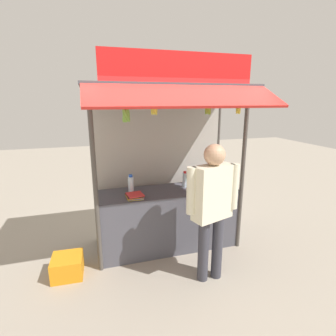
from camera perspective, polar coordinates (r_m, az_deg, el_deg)
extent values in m
plane|color=#9E9384|center=(4.35, 0.00, -16.43)|extent=(20.00, 20.00, 0.00)
cube|color=#4C4C56|center=(4.14, 0.00, -10.95)|extent=(2.10, 0.65, 0.92)
cylinder|color=#4C4742|center=(3.41, -15.55, -3.77)|extent=(0.06, 0.06, 2.40)
cylinder|color=#4C4742|center=(4.02, 15.90, -1.01)|extent=(0.06, 0.06, 2.40)
cylinder|color=#4C4742|center=(4.19, -15.88, -0.37)|extent=(0.06, 0.06, 2.40)
cylinder|color=#4C4742|center=(4.70, 10.62, 1.53)|extent=(0.06, 0.06, 2.40)
cube|color=#B7B2A8|center=(4.33, -1.86, 0.33)|extent=(2.06, 0.04, 2.35)
cube|color=#3F3F44|center=(3.72, 0.09, 17.37)|extent=(2.30, 1.01, 0.04)
cube|color=red|center=(3.00, 4.44, 15.39)|extent=(2.26, 0.51, 0.26)
cube|color=red|center=(3.30, 2.56, 21.11)|extent=(1.89, 0.04, 0.35)
cylinder|color=#59544C|center=(3.32, 2.21, 15.96)|extent=(2.00, 0.02, 0.02)
cylinder|color=silver|center=(4.25, 6.04, -2.17)|extent=(0.06, 0.06, 0.20)
cylinder|color=#198C33|center=(4.22, 6.08, -0.69)|extent=(0.04, 0.04, 0.03)
cylinder|color=silver|center=(4.23, 8.66, -2.30)|extent=(0.07, 0.07, 0.21)
cylinder|color=white|center=(4.20, 8.73, -0.76)|extent=(0.04, 0.04, 0.03)
cylinder|color=silver|center=(3.82, -8.06, -3.78)|extent=(0.08, 0.08, 0.26)
cylinder|color=blue|center=(3.78, -8.14, -1.69)|extent=(0.05, 0.05, 0.03)
cylinder|color=silver|center=(4.09, 3.67, -2.64)|extent=(0.07, 0.07, 0.23)
cylinder|color=red|center=(4.05, 3.70, -0.91)|extent=(0.05, 0.05, 0.03)
cube|color=white|center=(3.98, 7.77, -4.85)|extent=(0.24, 0.29, 0.01)
cube|color=red|center=(3.97, 7.80, -4.74)|extent=(0.25, 0.29, 0.01)
cube|color=black|center=(3.96, 7.87, -4.65)|extent=(0.24, 0.29, 0.01)
cube|color=orange|center=(3.96, 7.84, -4.56)|extent=(0.22, 0.28, 0.01)
cube|color=purple|center=(3.96, 7.63, -4.43)|extent=(0.22, 0.27, 0.01)
cube|color=white|center=(3.96, 7.85, -4.28)|extent=(0.24, 0.29, 0.01)
cube|color=purple|center=(3.95, 7.63, -4.14)|extent=(0.24, 0.29, 0.01)
cube|color=green|center=(3.95, 7.80, -3.96)|extent=(0.25, 0.29, 0.01)
cube|color=yellow|center=(3.70, -7.23, -6.35)|extent=(0.22, 0.24, 0.01)
cube|color=blue|center=(3.69, -7.19, -6.22)|extent=(0.22, 0.23, 0.01)
cube|color=orange|center=(3.68, -7.35, -6.10)|extent=(0.23, 0.24, 0.01)
cube|color=black|center=(3.69, -7.31, -5.92)|extent=(0.23, 0.24, 0.01)
cube|color=red|center=(3.69, -7.19, -5.74)|extent=(0.24, 0.25, 0.01)
cylinder|color=#332D23|center=(3.48, 8.84, 14.93)|extent=(0.01, 0.01, 0.07)
cylinder|color=olive|center=(3.48, 8.80, 14.03)|extent=(0.04, 0.04, 0.04)
ellipsoid|color=#84A831|center=(3.49, 8.99, 12.63)|extent=(0.04, 0.07, 0.16)
ellipsoid|color=#84A831|center=(3.50, 8.93, 12.70)|extent=(0.07, 0.08, 0.16)
ellipsoid|color=#84A831|center=(3.50, 8.54, 12.69)|extent=(0.08, 0.04, 0.16)
ellipsoid|color=#84A831|center=(3.49, 8.38, 12.69)|extent=(0.07, 0.07, 0.16)
ellipsoid|color=#84A831|center=(3.47, 8.33, 12.70)|extent=(0.04, 0.09, 0.16)
ellipsoid|color=#84A831|center=(3.46, 8.57, 12.66)|extent=(0.06, 0.07, 0.16)
ellipsoid|color=#84A831|center=(3.46, 8.92, 12.64)|extent=(0.08, 0.04, 0.16)
ellipsoid|color=#84A831|center=(3.47, 9.03, 12.63)|extent=(0.06, 0.06, 0.16)
cylinder|color=#332D23|center=(3.17, -9.29, 14.36)|extent=(0.01, 0.01, 0.14)
cylinder|color=olive|center=(3.18, -9.22, 12.78)|extent=(0.04, 0.04, 0.04)
ellipsoid|color=#73B140|center=(3.18, -8.65, 11.25)|extent=(0.04, 0.09, 0.17)
ellipsoid|color=#73B140|center=(3.20, -8.98, 11.20)|extent=(0.07, 0.06, 0.17)
ellipsoid|color=#73B140|center=(3.21, -9.27, 11.28)|extent=(0.10, 0.04, 0.17)
ellipsoid|color=#73B140|center=(3.19, -9.51, 11.20)|extent=(0.07, 0.07, 0.17)
ellipsoid|color=#73B140|center=(3.18, -9.48, 11.16)|extent=(0.04, 0.07, 0.17)
ellipsoid|color=#73B140|center=(3.16, -9.37, 11.17)|extent=(0.07, 0.07, 0.17)
ellipsoid|color=#73B140|center=(3.15, -8.99, 11.23)|extent=(0.10, 0.05, 0.17)
ellipsoid|color=#73B140|center=(3.16, -8.71, 11.23)|extent=(0.08, 0.08, 0.17)
cylinder|color=#332D23|center=(3.69, 15.24, 14.46)|extent=(0.01, 0.01, 0.08)
cylinder|color=olive|center=(3.69, 15.17, 13.49)|extent=(0.04, 0.04, 0.04)
ellipsoid|color=yellow|center=(3.70, 15.30, 12.30)|extent=(0.04, 0.06, 0.14)
ellipsoid|color=yellow|center=(3.71, 15.01, 12.32)|extent=(0.07, 0.04, 0.14)
ellipsoid|color=yellow|center=(3.69, 14.83, 12.32)|extent=(0.05, 0.06, 0.14)
ellipsoid|color=yellow|center=(3.68, 15.01, 12.30)|extent=(0.05, 0.06, 0.14)
ellipsoid|color=yellow|center=(3.68, 15.24, 12.28)|extent=(0.06, 0.04, 0.14)
cylinder|color=#332D23|center=(3.24, -3.01, 15.17)|extent=(0.01, 0.01, 0.06)
cylinder|color=olive|center=(3.24, -2.99, 14.26)|extent=(0.04, 0.04, 0.04)
ellipsoid|color=yellow|center=(3.24, -2.61, 12.76)|extent=(0.04, 0.08, 0.16)
ellipsoid|color=yellow|center=(3.27, -2.76, 12.81)|extent=(0.08, 0.07, 0.16)
ellipsoid|color=yellow|center=(3.26, -3.20, 12.77)|extent=(0.08, 0.05, 0.16)
ellipsoid|color=yellow|center=(3.25, -3.45, 12.79)|extent=(0.06, 0.08, 0.16)
ellipsoid|color=yellow|center=(3.22, -3.35, 12.79)|extent=(0.07, 0.08, 0.16)
ellipsoid|color=yellow|center=(3.21, -2.96, 12.78)|extent=(0.09, 0.05, 0.16)
ellipsoid|color=yellow|center=(3.23, -2.73, 12.74)|extent=(0.06, 0.06, 0.16)
cylinder|color=#383842|center=(3.47, 7.68, -17.23)|extent=(0.14, 0.14, 0.84)
cylinder|color=#383842|center=(3.55, 10.65, -16.62)|extent=(0.14, 0.14, 0.84)
cube|color=#EAE5C6|center=(3.18, 9.73, -5.27)|extent=(0.54, 0.35, 0.67)
cylinder|color=#EAE5C6|center=(3.06, 5.05, -4.96)|extent=(0.11, 0.11, 0.57)
cylinder|color=#EAE5C6|center=(3.30, 14.14, -3.88)|extent=(0.11, 0.11, 0.57)
sphere|color=tan|center=(3.06, 10.10, 2.86)|extent=(0.25, 0.25, 0.25)
cube|color=orange|center=(3.89, -21.03, -19.30)|extent=(0.40, 0.40, 0.27)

